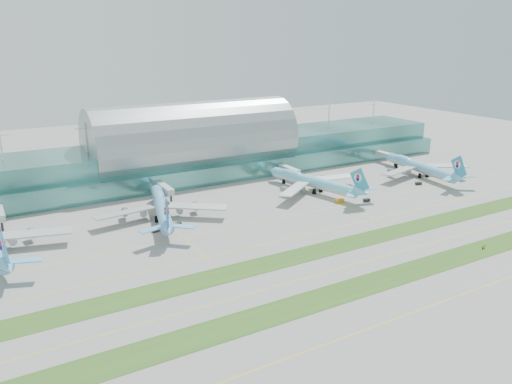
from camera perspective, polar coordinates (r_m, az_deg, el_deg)
ground at (r=193.51m, az=8.19°, el=-6.73°), size 700.00×700.00×0.00m
terminal at (r=296.01m, az=-7.15°, el=4.63°), size 340.00×69.10×36.00m
grass_strip_near at (r=174.60m, az=13.89°, el=-9.83°), size 420.00×12.00×0.08m
grass_strip_far at (r=194.93m, az=7.83°, el=-6.52°), size 420.00×12.00×0.08m
taxiline_a at (r=162.74m, az=18.82°, el=-12.41°), size 420.00×0.35×0.01m
taxiline_b at (r=183.78m, az=10.88°, el=-8.22°), size 420.00×0.35×0.01m
taxiline_c at (r=206.75m, az=5.13°, el=-5.01°), size 420.00×0.35×0.01m
taxiline_d at (r=223.84m, az=1.91°, el=-3.18°), size 420.00×0.35×0.01m
airliner_b at (r=227.19m, az=-10.77°, el=-1.65°), size 57.36×66.27×18.52m
airliner_c at (r=264.72m, az=6.44°, el=1.26°), size 58.01×66.87×18.60m
airliner_d at (r=308.62m, az=18.18°, el=2.81°), size 59.68×68.22×18.79m
gse_b at (r=201.41m, az=-26.58°, el=-7.27°), size 3.60×2.29×1.46m
gse_c at (r=214.26m, az=-11.32°, el=-4.26°), size 3.80×2.32×1.56m
gse_d at (r=219.07m, az=-8.96°, el=-3.65°), size 3.78×2.59×1.52m
gse_e at (r=249.90m, az=9.54°, el=-1.01°), size 4.40×2.65×1.74m
gse_f at (r=254.15m, az=12.53°, el=-0.90°), size 3.48×2.22×1.58m
gse_g at (r=291.04m, az=18.08°, el=0.95°), size 3.75×2.64×1.58m
gse_h at (r=307.34m, az=22.44°, el=1.35°), size 3.70×2.32×1.84m
taxiway_sign_east at (r=212.99m, az=24.60°, el=-5.75°), size 2.59×0.90×1.10m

